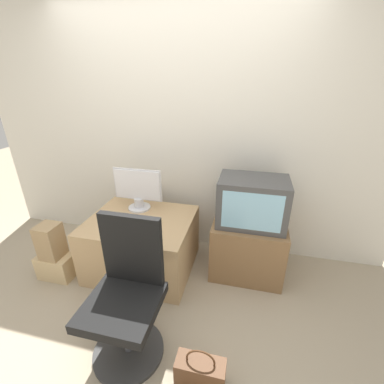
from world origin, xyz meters
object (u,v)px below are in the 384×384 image
Objects in this scene: crt_tv at (252,202)px; cardboard_box_lower at (57,266)px; mouse at (147,229)px; office_chair at (127,299)px; handbag at (200,373)px; keyboard at (124,226)px; main_monitor at (138,190)px.

crt_tv is 1.83× the size of cardboard_box_lower.
office_chair is at bearing -79.79° from mouse.
handbag is (0.54, -0.16, -0.34)m from office_chair.
keyboard is 0.56× the size of crt_tv.
office_chair reaches higher than handbag.
handbag is at bearing -42.78° from keyboard.
cardboard_box_lower is (-0.69, -0.17, -0.45)m from keyboard.
crt_tv is at bearing -1.41° from main_monitor.
crt_tv is (1.12, 0.34, 0.21)m from keyboard.
office_chair is at bearing -71.06° from main_monitor.
office_chair reaches higher than mouse.
handbag is at bearing -50.70° from mouse.
cardboard_box_lower is 1.70m from handbag.
mouse is (0.24, -0.38, -0.19)m from main_monitor.
handbag is at bearing -101.33° from crt_tv.
keyboard is 1.19m from crt_tv.
main_monitor is at bearing 121.85° from mouse.
handbag is (0.66, -0.81, -0.47)m from mouse.
mouse is 1.04m from cardboard_box_lower.
keyboard is 0.22m from mouse.
office_chair reaches higher than keyboard.
mouse is 1.14m from handbag.
keyboard is at bearing 117.25° from office_chair.
mouse is (0.22, -0.01, 0.01)m from keyboard.
office_chair is at bearing -62.75° from keyboard.
crt_tv is 1.99m from cardboard_box_lower.
office_chair is at bearing -127.68° from crt_tv.
crt_tv is at bearing 21.59° from mouse.
keyboard is at bearing -87.98° from main_monitor.
mouse is 0.19× the size of cardboard_box_lower.
office_chair reaches higher than main_monitor.
mouse is at bearing 100.21° from office_chair.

